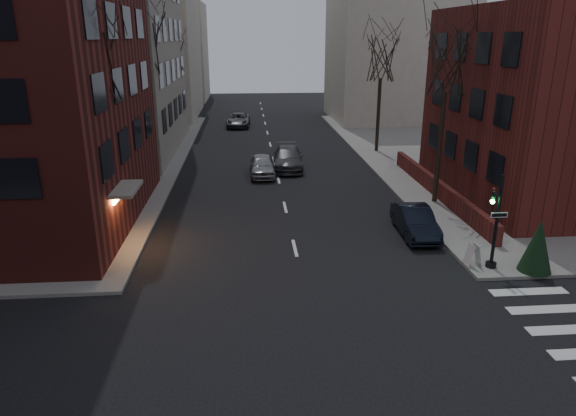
% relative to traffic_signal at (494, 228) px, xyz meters
% --- Properties ---
extents(building_right_brick, '(12.00, 14.00, 11.00)m').
position_rel_traffic_signal_xyz_m(building_right_brick, '(8.56, 10.01, 3.59)').
color(building_right_brick, '#5C1E1A').
rests_on(building_right_brick, ground).
extents(low_wall_right, '(0.35, 16.00, 1.00)m').
position_rel_traffic_signal_xyz_m(low_wall_right, '(1.36, 10.01, -1.26)').
color(low_wall_right, '#5C1E1A').
rests_on(low_wall_right, sidewalk_far_right).
extents(building_distant_la, '(14.00, 16.00, 18.00)m').
position_rel_traffic_signal_xyz_m(building_distant_la, '(-22.94, 46.01, 7.09)').
color(building_distant_la, beige).
rests_on(building_distant_la, ground).
extents(building_distant_ra, '(14.00, 14.00, 16.00)m').
position_rel_traffic_signal_xyz_m(building_distant_ra, '(7.06, 41.01, 6.09)').
color(building_distant_ra, beige).
rests_on(building_distant_ra, ground).
extents(building_distant_lb, '(10.00, 12.00, 14.00)m').
position_rel_traffic_signal_xyz_m(building_distant_lb, '(-20.94, 63.01, 5.09)').
color(building_distant_lb, beige).
rests_on(building_distant_lb, ground).
extents(traffic_signal, '(0.76, 0.44, 4.00)m').
position_rel_traffic_signal_xyz_m(traffic_signal, '(0.00, 0.00, 0.00)').
color(traffic_signal, black).
rests_on(traffic_signal, sidewalk_far_right).
extents(tree_left_a, '(4.18, 4.18, 10.26)m').
position_rel_traffic_signal_xyz_m(tree_left_a, '(-16.74, 5.01, 6.56)').
color(tree_left_a, '#2D231C').
rests_on(tree_left_a, sidewalk_far_left).
extents(tree_left_b, '(4.40, 4.40, 10.80)m').
position_rel_traffic_signal_xyz_m(tree_left_b, '(-16.74, 17.01, 7.00)').
color(tree_left_b, '#2D231C').
rests_on(tree_left_b, sidewalk_far_left).
extents(tree_left_c, '(3.96, 3.96, 9.72)m').
position_rel_traffic_signal_xyz_m(tree_left_c, '(-16.74, 31.01, 6.12)').
color(tree_left_c, '#2D231C').
rests_on(tree_left_c, sidewalk_far_left).
extents(tree_right_a, '(3.96, 3.96, 9.72)m').
position_rel_traffic_signal_xyz_m(tree_right_a, '(0.86, 9.01, 6.12)').
color(tree_right_a, '#2D231C').
rests_on(tree_right_a, sidewalk_far_right).
extents(tree_right_b, '(3.74, 3.74, 9.18)m').
position_rel_traffic_signal_xyz_m(tree_right_b, '(0.86, 23.01, 5.68)').
color(tree_right_b, '#2D231C').
rests_on(tree_right_b, sidewalk_far_right).
extents(streetlamp_near, '(0.36, 0.36, 6.28)m').
position_rel_traffic_signal_xyz_m(streetlamp_near, '(-16.14, 13.01, 2.33)').
color(streetlamp_near, black).
rests_on(streetlamp_near, sidewalk_far_left).
extents(streetlamp_far, '(0.36, 0.36, 6.28)m').
position_rel_traffic_signal_xyz_m(streetlamp_far, '(-16.14, 33.01, 2.33)').
color(streetlamp_far, black).
rests_on(streetlamp_far, sidewalk_far_left).
extents(parked_sedan, '(1.62, 4.33, 1.41)m').
position_rel_traffic_signal_xyz_m(parked_sedan, '(-1.88, 4.21, -1.20)').
color(parked_sedan, black).
rests_on(parked_sedan, ground).
extents(car_lane_silver, '(1.77, 4.31, 1.46)m').
position_rel_traffic_signal_xyz_m(car_lane_silver, '(-9.02, 16.20, -1.18)').
color(car_lane_silver, gray).
rests_on(car_lane_silver, ground).
extents(car_lane_gray, '(2.55, 5.54, 1.57)m').
position_rel_traffic_signal_xyz_m(car_lane_gray, '(-7.06, 18.05, -1.12)').
color(car_lane_gray, '#3A3A3F').
rests_on(car_lane_gray, ground).
extents(car_lane_far, '(2.65, 5.28, 1.43)m').
position_rel_traffic_signal_xyz_m(car_lane_far, '(-10.91, 36.89, -1.19)').
color(car_lane_far, '#47464C').
rests_on(car_lane_far, ground).
extents(sandwich_board, '(0.43, 0.60, 0.95)m').
position_rel_traffic_signal_xyz_m(sandwich_board, '(-0.64, 0.24, -1.29)').
color(sandwich_board, silver).
rests_on(sandwich_board, sidewalk_far_right).
extents(evergreen_shrub, '(1.52, 1.52, 2.21)m').
position_rel_traffic_signal_xyz_m(evergreen_shrub, '(1.68, -0.49, -0.65)').
color(evergreen_shrub, black).
rests_on(evergreen_shrub, sidewalk_far_right).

